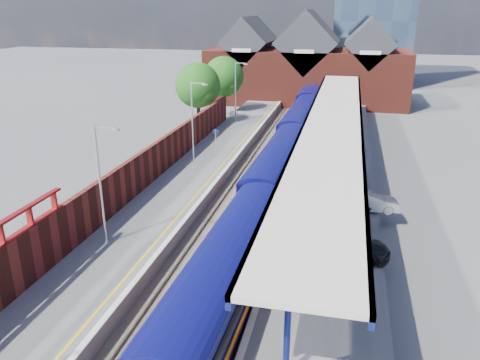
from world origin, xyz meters
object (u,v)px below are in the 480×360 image
object	(u,v)px
train	(291,138)
lamp_post_d	(237,88)
platform_sign	(216,138)
lamp_post_b	(102,178)
parked_car_dark	(347,243)
lamp_post_c	(194,117)
parked_car_red	(339,214)
parked_car_blue	(340,202)
parked_car_silver	(369,202)

from	to	relation	value
train	lamp_post_d	world-z (taller)	lamp_post_d
platform_sign	lamp_post_b	bearing A→B (deg)	-94.33
lamp_post_b	lamp_post_d	world-z (taller)	same
platform_sign	parked_car_dark	xyz separation A→B (m)	(12.02, -16.23, -1.01)
parked_car_dark	lamp_post_d	bearing A→B (deg)	32.93
parked_car_dark	platform_sign	bearing A→B (deg)	45.57
lamp_post_b	platform_sign	bearing A→B (deg)	85.67
train	lamp_post_c	distance (m)	10.08
parked_car_red	parked_car_blue	distance (m)	2.12
lamp_post_b	lamp_post_c	bearing A→B (deg)	90.00
parked_car_red	train	bearing A→B (deg)	21.89
parked_car_silver	lamp_post_c	bearing A→B (deg)	52.40
parked_car_blue	lamp_post_b	bearing A→B (deg)	121.75
train	platform_sign	size ratio (longest dim) A/B	26.39
lamp_post_d	parked_car_silver	distance (m)	28.23
platform_sign	parked_car_red	bearing A→B (deg)	-46.99
lamp_post_b	lamp_post_c	xyz separation A→B (m)	(0.00, 16.00, 0.00)
lamp_post_c	lamp_post_d	xyz separation A→B (m)	(0.00, 16.00, 0.00)
parked_car_dark	lamp_post_c	bearing A→B (deg)	52.29
train	parked_car_blue	size ratio (longest dim) A/B	16.03
platform_sign	parked_car_silver	distance (m)	16.66
parked_car_silver	parked_car_blue	distance (m)	1.92
parked_car_silver	train	bearing A→B (deg)	17.51
lamp_post_c	platform_sign	size ratio (longest dim) A/B	2.80
lamp_post_c	platform_sign	bearing A→B (deg)	55.74
lamp_post_c	parked_car_blue	distance (m)	15.64
platform_sign	parked_car_dark	distance (m)	20.22
parked_car_red	parked_car_blue	bearing A→B (deg)	3.47
parked_car_silver	lamp_post_d	bearing A→B (deg)	22.12
platform_sign	parked_car_dark	size ratio (longest dim) A/B	0.53
train	parked_car_blue	xyz separation A→B (m)	(5.03, -13.82, -0.55)
platform_sign	parked_car_red	world-z (taller)	platform_sign
lamp_post_c	parked_car_blue	bearing A→B (deg)	-32.43
lamp_post_b	parked_car_dark	world-z (taller)	lamp_post_b
lamp_post_d	parked_car_blue	bearing A→B (deg)	-61.96
platform_sign	train	bearing A→B (deg)	29.21
lamp_post_c	platform_sign	distance (m)	3.34
train	lamp_post_d	bearing A→B (deg)	127.15
parked_car_blue	lamp_post_d	bearing A→B (deg)	28.56
parked_car_red	parked_car_blue	xyz separation A→B (m)	(0.04, 2.12, -0.09)
lamp_post_c	parked_car_red	world-z (taller)	lamp_post_c
lamp_post_d	lamp_post_c	bearing A→B (deg)	-90.00
lamp_post_c	parked_car_red	size ratio (longest dim) A/B	1.80
lamp_post_d	parked_car_dark	bearing A→B (deg)	-66.12
lamp_post_b	parked_car_red	world-z (taller)	lamp_post_b
lamp_post_b	parked_car_blue	distance (m)	15.45
platform_sign	parked_car_silver	xyz separation A→B (m)	(13.40, -9.83, -1.04)
lamp_post_d	train	bearing A→B (deg)	-52.85
parked_car_dark	train	bearing A→B (deg)	24.60
platform_sign	parked_car_blue	xyz separation A→B (m)	(11.52, -10.19, -1.12)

